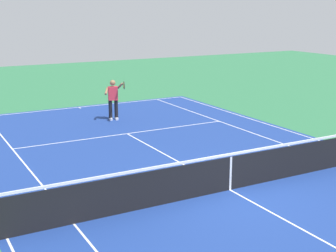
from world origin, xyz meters
TOP-DOWN VIEW (x-y plane):
  - ground_plane at (0.00, 0.00)m, footprint 60.00×60.00m
  - court_slab at (0.00, 0.00)m, footprint 24.20×11.40m
  - court_line_markings at (0.00, 0.00)m, footprint 23.85×11.05m
  - tennis_net at (0.00, 0.00)m, footprint 0.10×11.70m
  - tennis_player_near at (8.75, -0.46)m, footprint 1.16×0.75m
  - tennis_ball at (1.04, -1.45)m, footprint 0.07×0.07m

SIDE VIEW (x-z plane):
  - ground_plane at x=0.00m, z-range 0.00..0.00m
  - court_slab at x=0.00m, z-range 0.00..0.00m
  - court_line_markings at x=0.00m, z-range 0.00..0.01m
  - tennis_ball at x=1.04m, z-range 0.00..0.07m
  - tennis_net at x=0.00m, z-range -0.05..1.03m
  - tennis_player_near at x=8.75m, z-range 0.08..1.78m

